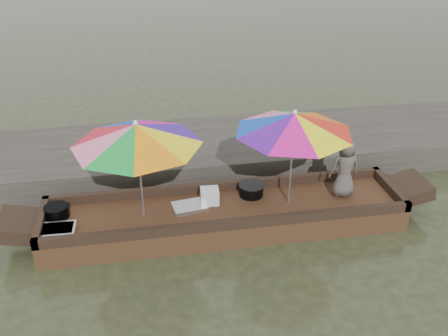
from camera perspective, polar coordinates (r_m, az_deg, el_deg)
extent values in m
plane|color=#282D1B|center=(7.92, 0.13, -6.72)|extent=(80.00, 80.00, 0.00)
cube|color=#2D2B26|center=(9.66, -2.16, 1.93)|extent=(22.00, 2.20, 0.50)
cube|color=#3D2515|center=(7.82, 0.13, -5.67)|extent=(5.55, 1.20, 0.35)
cylinder|color=black|center=(7.87, -18.59, -4.77)|extent=(0.36, 0.36, 0.19)
cube|color=silver|center=(7.54, -18.52, -6.80)|extent=(0.52, 0.37, 0.09)
cube|color=silver|center=(7.72, -3.95, -4.42)|extent=(0.56, 0.43, 0.06)
cylinder|color=black|center=(8.01, 3.13, -2.55)|extent=(0.39, 0.39, 0.18)
cube|color=silver|center=(7.77, -1.66, -3.23)|extent=(0.29, 0.23, 0.26)
imported|color=#4E4842|center=(8.05, 13.66, 0.02)|extent=(0.48, 0.31, 0.97)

